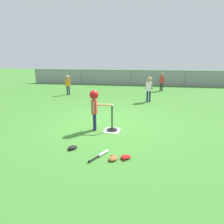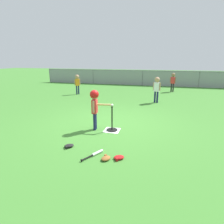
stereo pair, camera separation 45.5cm
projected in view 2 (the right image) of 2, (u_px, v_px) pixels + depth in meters
ground_plane at (112, 123)px, 6.01m from camera, size 60.00×60.00×0.00m
home_plate at (112, 130)px, 5.42m from camera, size 0.44×0.44×0.01m
batting_tee at (112, 127)px, 5.39m from camera, size 0.32×0.32×0.71m
baseball_on_tee at (112, 105)px, 5.21m from camera, size 0.07×0.07×0.07m
batter_child at (95, 102)px, 5.26m from camera, size 0.64×0.33×1.16m
fielder_deep_right at (157, 86)px, 8.60m from camera, size 0.34×0.23×1.19m
fielder_deep_left at (77, 82)px, 10.68m from camera, size 0.28×0.23×1.12m
fielder_deep_center at (173, 80)px, 11.45m from camera, size 0.33×0.23×1.15m
spare_bat_silver at (95, 154)px, 4.02m from camera, size 0.32×0.54×0.06m
glove_by_plate at (69, 146)px, 4.38m from camera, size 0.27×0.26×0.07m
glove_near_bats at (119, 157)px, 3.86m from camera, size 0.27×0.25×0.07m
glove_tossed_aside at (106, 158)px, 3.84m from camera, size 0.24×0.27×0.07m
outfield_fence at (143, 77)px, 14.28m from camera, size 16.06×0.06×1.15m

